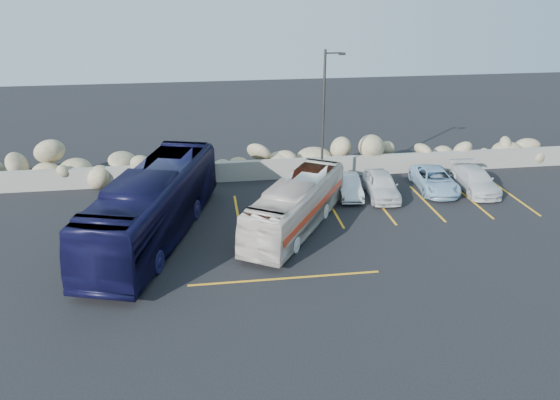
{
  "coord_description": "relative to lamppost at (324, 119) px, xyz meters",
  "views": [
    {
      "loc": [
        -3.96,
        -19.14,
        11.74
      ],
      "look_at": [
        -0.68,
        4.0,
        1.93
      ],
      "focal_mm": 35.0,
      "sensor_mm": 36.0,
      "label": 1
    }
  ],
  "objects": [
    {
      "name": "vintage_bus",
      "position": [
        -2.32,
        -4.63,
        -3.06
      ],
      "size": [
        6.4,
        8.65,
        2.47
      ],
      "primitive_type": "imported",
      "rotation": [
        0.0,
        0.0,
        -0.55
      ],
      "color": "silver",
      "rests_on": "ground"
    },
    {
      "name": "car_b",
      "position": [
        1.31,
        -0.81,
        -3.71
      ],
      "size": [
        1.49,
        3.62,
        1.16
      ],
      "primitive_type": "imported",
      "rotation": [
        0.0,
        0.0,
        -0.08
      ],
      "color": "silver",
      "rests_on": "ground"
    },
    {
      "name": "ground",
      "position": [
        -2.56,
        -9.5,
        -4.3
      ],
      "size": [
        90.0,
        90.0,
        0.0
      ],
      "primitive_type": "plane",
      "color": "black",
      "rests_on": "ground"
    },
    {
      "name": "car_a",
      "position": [
        3.14,
        -1.21,
        -3.61
      ],
      "size": [
        2.0,
        4.17,
        1.38
      ],
      "primitive_type": "imported",
      "rotation": [
        0.0,
        0.0,
        -0.1
      ],
      "color": "silver",
      "rests_on": "ground"
    },
    {
      "name": "parking_lines",
      "position": [
        2.09,
        -3.93,
        -4.29
      ],
      "size": [
        18.16,
        9.36,
        0.01
      ],
      "color": "orange",
      "rests_on": "ground"
    },
    {
      "name": "seawall",
      "position": [
        -2.56,
        2.5,
        -3.7
      ],
      "size": [
        60.0,
        0.4,
        1.2
      ],
      "primitive_type": "cube",
      "color": "gray",
      "rests_on": "ground"
    },
    {
      "name": "riprap_pile",
      "position": [
        -2.56,
        3.7,
        -3.0
      ],
      "size": [
        54.0,
        2.8,
        2.6
      ],
      "primitive_type": null,
      "color": "#958161",
      "rests_on": "ground"
    },
    {
      "name": "car_d",
      "position": [
        6.5,
        -0.68,
        -3.68
      ],
      "size": [
        2.41,
        4.56,
        1.22
      ],
      "primitive_type": "imported",
      "rotation": [
        0.0,
        0.0,
        -0.09
      ],
      "color": "#9BC0DC",
      "rests_on": "ground"
    },
    {
      "name": "car_c",
      "position": [
        8.79,
        -1.05,
        -3.67
      ],
      "size": [
        2.0,
        4.42,
        1.26
      ],
      "primitive_type": "imported",
      "rotation": [
        0.0,
        0.0,
        -0.06
      ],
      "color": "silver",
      "rests_on": "ground"
    },
    {
      "name": "tour_coach",
      "position": [
        -9.09,
        -4.67,
        -2.62
      ],
      "size": [
        6.13,
        12.33,
        3.35
      ],
      "primitive_type": "imported",
      "rotation": [
        0.0,
        0.0,
        -0.29
      ],
      "color": "black",
      "rests_on": "ground"
    },
    {
      "name": "lamppost",
      "position": [
        0.0,
        0.0,
        0.0
      ],
      "size": [
        1.14,
        0.18,
        8.0
      ],
      "color": "#312E2B",
      "rests_on": "ground"
    }
  ]
}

